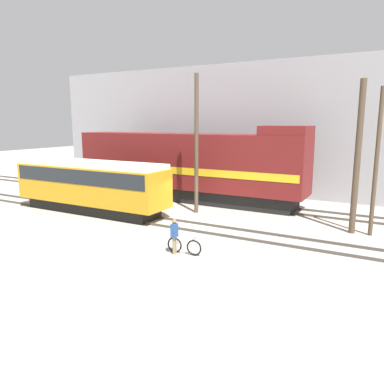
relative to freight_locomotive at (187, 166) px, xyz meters
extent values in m
plane|color=#9E998C|center=(3.44, -4.98, -2.60)|extent=(120.00, 120.00, 0.00)
cube|color=#47423D|center=(3.44, -7.17, -2.53)|extent=(60.00, 0.07, 0.14)
cube|color=#47423D|center=(3.44, -5.73, -2.53)|extent=(60.00, 0.07, 0.14)
cube|color=#47423D|center=(3.44, -0.72, -2.53)|extent=(60.00, 0.07, 0.14)
cube|color=#47423D|center=(3.44, 0.72, -2.53)|extent=(60.00, 0.07, 0.14)
cube|color=#99999E|center=(3.44, 7.48, 2.61)|extent=(39.63, 6.00, 10.41)
cube|color=black|center=(-0.13, 0.00, -2.10)|extent=(16.44, 2.55, 1.00)
cube|color=maroon|center=(-0.13, 0.00, 0.38)|extent=(17.87, 3.00, 3.95)
cube|color=gold|center=(-0.13, 0.00, -0.22)|extent=(17.51, 3.04, 0.50)
cube|color=maroon|center=(7.30, 0.00, 2.65)|extent=(3.00, 2.85, 0.60)
cube|color=black|center=(-3.51, -6.45, -2.25)|extent=(9.57, 2.00, 0.70)
cube|color=orange|center=(-3.51, -6.45, -0.74)|extent=(10.88, 2.50, 2.32)
cube|color=#1E2328|center=(-3.51, -6.45, -0.13)|extent=(10.45, 2.54, 0.90)
cube|color=silver|center=(-3.51, -6.45, 0.57)|extent=(10.66, 2.38, 0.30)
torus|color=black|center=(6.20, -10.31, -2.24)|extent=(0.72, 0.12, 0.71)
torus|color=black|center=(5.25, -10.38, -2.24)|extent=(0.72, 0.12, 0.71)
cylinder|color=#A5A5AD|center=(5.72, -10.34, -2.12)|extent=(0.81, 0.10, 0.04)
cylinder|color=#A5A5AD|center=(5.40, -10.36, -2.08)|extent=(0.03, 0.03, 0.32)
cylinder|color=#262626|center=(6.20, -10.31, -1.84)|extent=(0.06, 0.44, 0.02)
cylinder|color=#8C7A5B|center=(5.33, -10.44, -2.21)|extent=(0.11, 0.11, 0.78)
cylinder|color=#8C7A5B|center=(5.34, -10.60, -2.21)|extent=(0.11, 0.11, 0.78)
cube|color=#264C8C|center=(5.33, -10.52, -1.51)|extent=(0.25, 0.38, 0.60)
sphere|color=#8C664C|center=(5.33, -10.52, -1.11)|extent=(0.21, 0.21, 0.21)
cylinder|color=#4C3D2D|center=(2.50, -3.22, 1.76)|extent=(0.26, 0.26, 8.71)
cylinder|color=#4C3D2D|center=(11.87, -3.22, 1.36)|extent=(0.32, 0.32, 7.91)
cylinder|color=#4C3D2D|center=(12.76, -3.22, 1.16)|extent=(0.22, 0.22, 7.51)
camera|label=1|loc=(13.72, -24.06, 3.19)|focal=35.00mm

